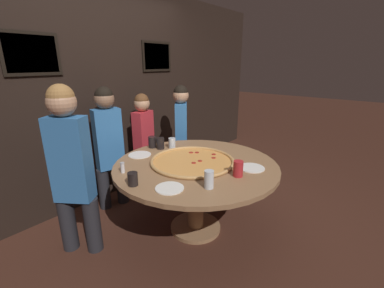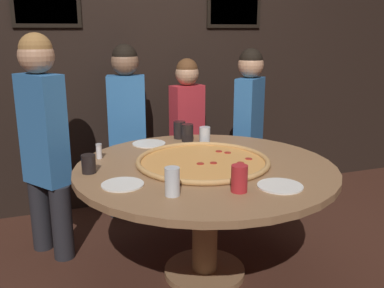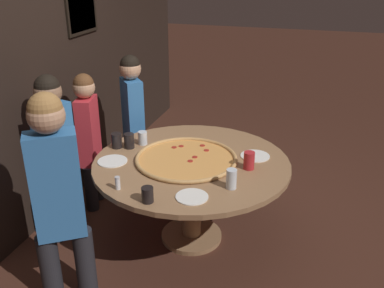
{
  "view_description": "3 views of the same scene",
  "coord_description": "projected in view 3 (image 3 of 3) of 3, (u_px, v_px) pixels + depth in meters",
  "views": [
    {
      "loc": [
        -1.8,
        -1.44,
        1.68
      ],
      "look_at": [
        0.02,
        0.06,
        0.92
      ],
      "focal_mm": 24.0,
      "sensor_mm": 36.0,
      "label": 1
    },
    {
      "loc": [
        -0.91,
        -2.29,
        1.53
      ],
      "look_at": [
        -0.07,
        0.05,
        0.87
      ],
      "focal_mm": 40.0,
      "sensor_mm": 36.0,
      "label": 2
    },
    {
      "loc": [
        -2.94,
        -0.91,
        2.25
      ],
      "look_at": [
        -0.01,
        -0.01,
        0.89
      ],
      "focal_mm": 40.0,
      "sensor_mm": 36.0,
      "label": 3
    }
  ],
  "objects": [
    {
      "name": "diner_side_right",
      "position": [
        57.0,
        190.0,
        2.75
      ],
      "size": [
        0.33,
        0.39,
        1.52
      ],
      "rotation": [
        0.0,
        0.0,
        2.18
      ],
      "color": "#232328",
      "rests_on": "ground_plane"
    },
    {
      "name": "drink_cup_near_left",
      "position": [
        231.0,
        179.0,
        3.0
      ],
      "size": [
        0.08,
        0.08,
        0.14
      ],
      "primitive_type": "cylinder",
      "color": "silver",
      "rests_on": "dining_table"
    },
    {
      "name": "diner_far_left",
      "position": [
        56.0,
        149.0,
        3.46
      ],
      "size": [
        0.38,
        0.22,
        1.43
      ],
      "rotation": [
        0.0,
        0.0,
        2.91
      ],
      "color": "#232328",
      "rests_on": "ground_plane"
    },
    {
      "name": "drink_cup_far_left",
      "position": [
        129.0,
        141.0,
        3.63
      ],
      "size": [
        0.09,
        0.09,
        0.13
      ],
      "primitive_type": "cylinder",
      "color": "black",
      "rests_on": "dining_table"
    },
    {
      "name": "back_wall",
      "position": [
        33.0,
        79.0,
        3.57
      ],
      "size": [
        6.4,
        0.08,
        2.6
      ],
      "color": "black",
      "rests_on": "ground_plane"
    },
    {
      "name": "drink_cup_front_edge",
      "position": [
        249.0,
        160.0,
        3.27
      ],
      "size": [
        0.08,
        0.08,
        0.14
      ],
      "primitive_type": "cylinder",
      "color": "#B22328",
      "rests_on": "dining_table"
    },
    {
      "name": "white_plate_beside_cup",
      "position": [
        255.0,
        156.0,
        3.5
      ],
      "size": [
        0.24,
        0.24,
        0.01
      ],
      "primitive_type": "cylinder",
      "color": "white",
      "rests_on": "dining_table"
    },
    {
      "name": "drink_cup_by_shaker",
      "position": [
        143.0,
        138.0,
        3.7
      ],
      "size": [
        0.08,
        0.08,
        0.12
      ],
      "primitive_type": "cylinder",
      "color": "silver",
      "rests_on": "dining_table"
    },
    {
      "name": "condiment_shaker",
      "position": [
        118.0,
        183.0,
        2.99
      ],
      "size": [
        0.04,
        0.04,
        0.1
      ],
      "color": "silver",
      "rests_on": "dining_table"
    },
    {
      "name": "diner_centre_back",
      "position": [
        89.0,
        134.0,
        3.94
      ],
      "size": [
        0.34,
        0.2,
        1.31
      ],
      "rotation": [
        0.0,
        0.0,
        -2.91
      ],
      "color": "#232328",
      "rests_on": "ground_plane"
    },
    {
      "name": "dining_table",
      "position": [
        191.0,
        175.0,
        3.48
      ],
      "size": [
        1.58,
        1.58,
        0.74
      ],
      "color": "#936B47",
      "rests_on": "ground_plane"
    },
    {
      "name": "giant_pizza",
      "position": [
        186.0,
        159.0,
        3.43
      ],
      "size": [
        0.82,
        0.82,
        0.03
      ],
      "color": "#E0994C",
      "rests_on": "dining_table"
    },
    {
      "name": "white_plate_left_side",
      "position": [
        113.0,
        161.0,
        3.41
      ],
      "size": [
        0.24,
        0.24,
        0.01
      ],
      "primitive_type": "cylinder",
      "color": "white",
      "rests_on": "dining_table"
    },
    {
      "name": "diner_far_right",
      "position": [
        133.0,
        115.0,
        4.26
      ],
      "size": [
        0.35,
        0.32,
        1.39
      ],
      "rotation": [
        0.0,
        0.0,
        -2.43
      ],
      "color": "#232328",
      "rests_on": "ground_plane"
    },
    {
      "name": "white_plate_right_side",
      "position": [
        192.0,
        197.0,
        2.91
      ],
      "size": [
        0.23,
        0.23,
        0.01
      ],
      "primitive_type": "cylinder",
      "color": "white",
      "rests_on": "dining_table"
    },
    {
      "name": "drink_cup_far_right",
      "position": [
        117.0,
        141.0,
        3.64
      ],
      "size": [
        0.09,
        0.09,
        0.13
      ],
      "primitive_type": "cylinder",
      "color": "black",
      "rests_on": "dining_table"
    },
    {
      "name": "ground_plane",
      "position": [
        192.0,
        237.0,
        3.72
      ],
      "size": [
        24.0,
        24.0,
        0.0
      ],
      "primitive_type": "plane",
      "color": "#422319"
    },
    {
      "name": "drink_cup_beside_pizza",
      "position": [
        147.0,
        195.0,
        2.83
      ],
      "size": [
        0.08,
        0.08,
        0.11
      ],
      "primitive_type": "cylinder",
      "color": "black",
      "rests_on": "dining_table"
    }
  ]
}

